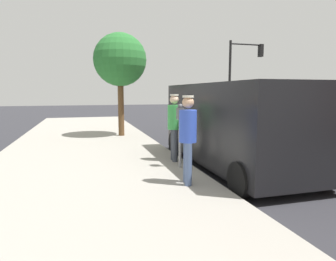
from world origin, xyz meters
name	(u,v)px	position (x,y,z in m)	size (l,w,h in m)	color
ground_plane	(241,175)	(0.00, 0.00, 0.00)	(80.00, 80.00, 0.00)	#2D2D33
sidewalk_slab	(88,184)	(3.50, 0.00, 0.07)	(5.00, 32.00, 0.15)	#9E998E
parking_meter_near	(180,125)	(1.35, -0.54, 1.18)	(0.14, 0.18, 1.52)	gray
pedestrian_in_green	(174,123)	(1.28, -1.23, 1.15)	(0.34, 0.36, 1.74)	#383D47
pedestrian_in_blue	(188,134)	(1.62, 0.73, 1.14)	(0.34, 0.36, 1.73)	#4C608C
parked_van	(234,123)	(-0.15, -0.70, 1.15)	(2.13, 5.21, 2.15)	black
traffic_light_corner	(242,68)	(-6.45, -11.44, 3.52)	(2.48, 0.42, 5.20)	black
street_tree	(120,60)	(2.04, -6.21, 3.21)	(2.13, 2.13, 4.16)	brown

